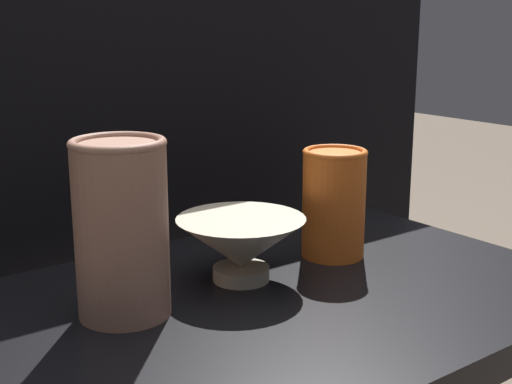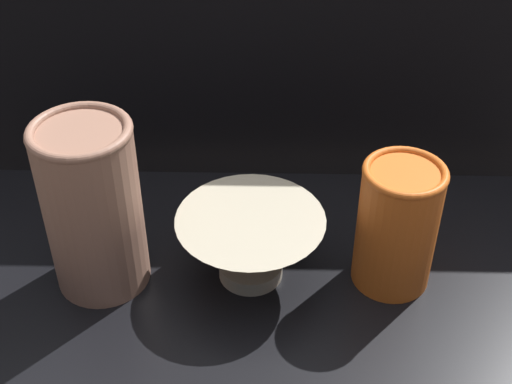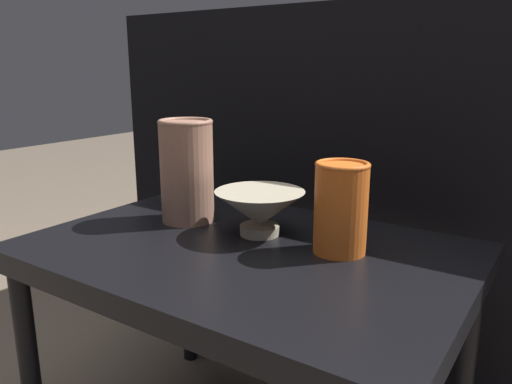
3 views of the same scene
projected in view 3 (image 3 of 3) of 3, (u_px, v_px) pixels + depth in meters
table at (246, 271)px, 0.88m from camera, size 0.74×0.51×0.46m
couch_backdrop at (371, 185)px, 1.34m from camera, size 1.27×0.50×0.89m
bowl at (260, 209)px, 0.91m from camera, size 0.16×0.16×0.08m
vase_textured_left at (187, 170)px, 0.98m from camera, size 0.11×0.11×0.20m
vase_colorful_right at (341, 207)px, 0.81m from camera, size 0.09×0.09×0.15m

